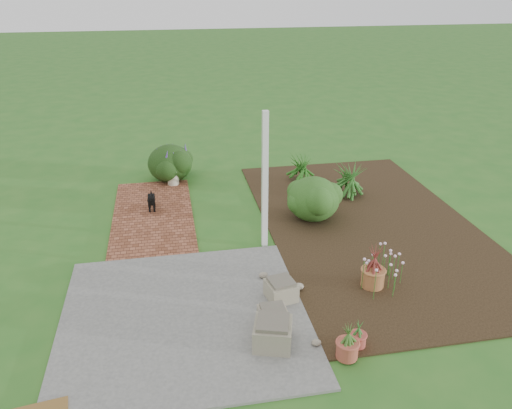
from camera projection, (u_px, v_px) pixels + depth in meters
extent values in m
plane|color=#296520|center=(249.00, 250.00, 8.96)|extent=(80.00, 80.00, 0.00)
cube|color=#5C5D5A|center=(184.00, 317.00, 7.18)|extent=(3.50, 3.50, 0.04)
cube|color=brown|center=(153.00, 215.00, 10.23)|extent=(1.60, 3.50, 0.04)
cube|color=black|center=(370.00, 225.00, 9.81)|extent=(4.00, 7.00, 0.03)
cube|color=white|center=(265.00, 182.00, 8.57)|extent=(0.10, 0.10, 2.50)
cube|color=#757157|center=(273.00, 334.00, 6.55)|extent=(0.61, 0.61, 0.33)
cube|color=gray|center=(273.00, 318.00, 6.90)|extent=(0.39, 0.39, 0.26)
cube|color=gray|center=(281.00, 290.00, 7.50)|extent=(0.49, 0.49, 0.28)
cube|color=black|center=(151.00, 199.00, 10.31)|extent=(0.14, 0.32, 0.14)
cylinder|color=black|center=(150.00, 209.00, 10.26)|extent=(0.04, 0.04, 0.16)
cylinder|color=black|center=(154.00, 208.00, 10.27)|extent=(0.04, 0.04, 0.16)
cylinder|color=black|center=(150.00, 204.00, 10.46)|extent=(0.04, 0.04, 0.16)
cylinder|color=black|center=(154.00, 204.00, 10.48)|extent=(0.04, 0.04, 0.16)
sphere|color=black|center=(151.00, 198.00, 10.08)|extent=(0.13, 0.13, 0.13)
cone|color=black|center=(151.00, 192.00, 10.41)|extent=(0.05, 0.10, 0.12)
cylinder|color=beige|center=(173.00, 177.00, 11.59)|extent=(0.31, 0.31, 0.35)
ellipsoid|color=#13350F|center=(313.00, 198.00, 9.89)|extent=(1.33, 1.33, 0.88)
cylinder|color=#A76638|center=(373.00, 277.00, 7.82)|extent=(0.40, 0.40, 0.29)
cylinder|color=#A64138|center=(358.00, 340.00, 6.58)|extent=(0.28, 0.28, 0.18)
cylinder|color=#A44937|center=(347.00, 350.00, 6.36)|extent=(0.33, 0.33, 0.24)
ellipsoid|color=black|center=(170.00, 162.00, 11.83)|extent=(1.14, 1.14, 0.89)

